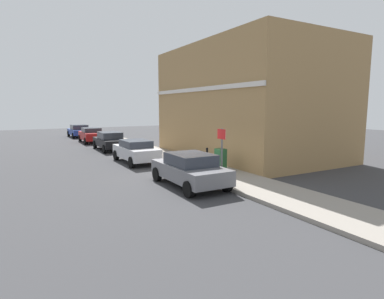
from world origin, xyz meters
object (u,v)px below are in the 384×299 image
Objects in this scene: street_sign at (222,146)px; car_blue at (79,131)px; car_grey at (190,169)px; bollard_near_cabinet at (207,156)px; car_black at (110,141)px; utility_cabinet at (220,161)px; car_silver at (136,151)px; car_red at (91,135)px.

car_blue is at bearing 93.77° from street_sign.
car_grey is 3.96× the size of bollard_near_cabinet.
utility_cabinet is (2.50, -11.62, -0.06)m from car_black.
car_grey is at bearing -179.66° from car_black.
car_black is at bearing 96.25° from street_sign.
car_silver reaches higher than bollard_near_cabinet.
bollard_near_cabinet is (2.83, -22.46, -0.03)m from car_blue.
car_grey is 18.94m from car_red.
street_sign is at bearing -177.41° from car_blue.
car_grey reaches higher than bollard_near_cabinet.
car_grey is at bearing -179.18° from car_red.
car_red is (-0.17, 18.94, 0.00)m from car_grey.
street_sign is at bearing -174.89° from car_red.
car_silver is 1.78× the size of street_sign.
utility_cabinet is at bearing -167.54° from car_black.
street_sign is at bearing -167.77° from car_silver.
car_black is 11.89m from utility_cabinet.
utility_cabinet is (2.50, 1.31, -0.06)m from car_grey.
car_silver is 3.57× the size of utility_cabinet.
car_blue is at bearing 96.52° from utility_cabinet.
car_black reaches higher than car_blue.
car_grey is 1.01× the size of car_red.
car_grey is at bearing 169.02° from street_sign.
car_blue is 3.98× the size of bollard_near_cabinet.
car_blue is at bearing -0.23° from car_silver.
car_red is 0.98× the size of car_blue.
street_sign reaches higher than bollard_near_cabinet.
utility_cabinet is at bearing -154.14° from car_silver.
car_black is 1.89× the size of street_sign.
car_red is (-0.17, 6.01, 0.00)m from car_black.
car_silver is 1.01× the size of car_red.
car_grey is at bearing -152.37° from utility_cabinet.
car_red is 19.31m from street_sign.
car_black reaches higher than car_red.
car_blue is (-0.07, 6.26, -0.02)m from car_red.
car_silver is 4.67m from bollard_near_cabinet.
car_silver is at bearing 179.21° from car_blue.
street_sign reaches higher than utility_cabinet.
utility_cabinet is 1.43m from bollard_near_cabinet.
car_blue is (-0.13, 18.66, -0.01)m from car_silver.
bollard_near_cabinet is at bearing 69.11° from street_sign.
utility_cabinet is (2.67, -17.63, -0.07)m from car_red.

